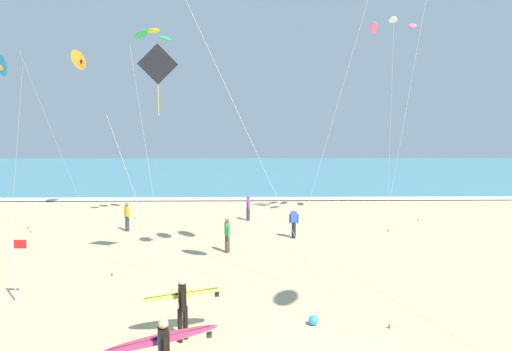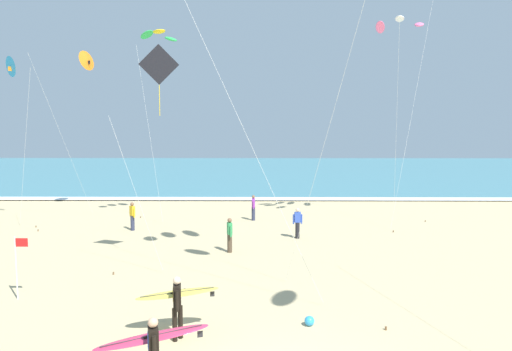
{
  "view_description": "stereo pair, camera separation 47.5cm",
  "coord_description": "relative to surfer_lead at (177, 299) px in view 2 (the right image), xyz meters",
  "views": [
    {
      "loc": [
        -0.99,
        -8.37,
        5.43
      ],
      "look_at": [
        -0.68,
        7.83,
        3.88
      ],
      "focal_mm": 31.1,
      "sensor_mm": 36.0,
      "label": 1
    },
    {
      "loc": [
        -0.52,
        -8.37,
        5.43
      ],
      "look_at": [
        -0.68,
        7.83,
        3.88
      ],
      "focal_mm": 31.1,
      "sensor_mm": 36.0,
      "label": 2
    }
  ],
  "objects": [
    {
      "name": "ocean_water",
      "position": [
        2.73,
        54.26,
        -1.01
      ],
      "size": [
        160.0,
        60.0,
        0.08
      ],
      "primitive_type": "cube",
      "color": "teal",
      "rests_on": "ground"
    },
    {
      "name": "bystander_green_top",
      "position": [
        0.81,
        8.43,
        -0.24
      ],
      "size": [
        0.27,
        0.48,
        1.59
      ],
      "color": "#4C3D2D",
      "rests_on": "ground"
    },
    {
      "name": "kite_arc_ivory_high",
      "position": [
        10.38,
        15.43,
        10.78
      ],
      "size": [
        2.98,
        3.86,
        12.23
      ],
      "color": "pink",
      "rests_on": "ground"
    },
    {
      "name": "surfer_lead",
      "position": [
        0.0,
        0.0,
        0.0
      ],
      "size": [
        2.3,
        1.09,
        1.71
      ],
      "color": "black",
      "rests_on": "ground"
    },
    {
      "name": "beach_ball",
      "position": [
        3.6,
        0.69,
        -0.91
      ],
      "size": [
        0.28,
        0.28,
        0.28
      ],
      "primitive_type": "sphere",
      "color": "#2D99DB",
      "rests_on": "ground"
    },
    {
      "name": "bystander_yellow_top",
      "position": [
        -4.96,
        12.98,
        -0.24
      ],
      "size": [
        0.38,
        0.38,
        1.59
      ],
      "color": "#2D334C",
      "rests_on": "ground"
    },
    {
      "name": "bystander_blue_top",
      "position": [
        4.13,
        11.18,
        -0.24
      ],
      "size": [
        0.5,
        0.22,
        1.59
      ],
      "color": "black",
      "rests_on": "ground"
    },
    {
      "name": "kite_arc_golden_near",
      "position": [
        -3.68,
        14.85,
        10.02
      ],
      "size": [
        2.99,
        2.94,
        11.4
      ],
      "color": "green",
      "rests_on": "ground"
    },
    {
      "name": "surfer_trailing",
      "position": [
        -0.02,
        -2.58,
        -0.0
      ],
      "size": [
        2.46,
        1.2,
        1.71
      ],
      "color": "black",
      "rests_on": "ground"
    },
    {
      "name": "bystander_purple_top",
      "position": [
        1.77,
        15.91,
        -0.24
      ],
      "size": [
        0.22,
        0.5,
        1.59
      ],
      "color": "#2D334C",
      "rests_on": "ground"
    },
    {
      "name": "shoreline_foam",
      "position": [
        2.73,
        24.56,
        -0.96
      ],
      "size": [
        160.0,
        1.73,
        0.01
      ],
      "primitive_type": "cube",
      "color": "white",
      "rests_on": "ocean_water"
    },
    {
      "name": "kite_diamond_charcoal_extra",
      "position": [
        -1.63,
        5.42,
        6.75
      ],
      "size": [
        2.64,
        0.38,
        8.74
      ],
      "color": "black",
      "rests_on": "ground"
    },
    {
      "name": "kite_delta_amber_outer",
      "position": [
        -9.15,
        18.01,
        9.09
      ],
      "size": [
        2.13,
        5.02,
        10.84
      ],
      "color": "orange",
      "rests_on": "ground"
    },
    {
      "name": "kite_delta_cobalt_close",
      "position": [
        -11.95,
        14.11,
        8.12
      ],
      "size": [
        2.38,
        1.95,
        9.81
      ],
      "color": "#2D99DB",
      "rests_on": "ground"
    },
    {
      "name": "lifeguard_flag",
      "position": [
        -5.71,
        2.62,
        0.22
      ],
      "size": [
        0.45,
        0.05,
        2.1
      ],
      "color": "silver",
      "rests_on": "ground"
    }
  ]
}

